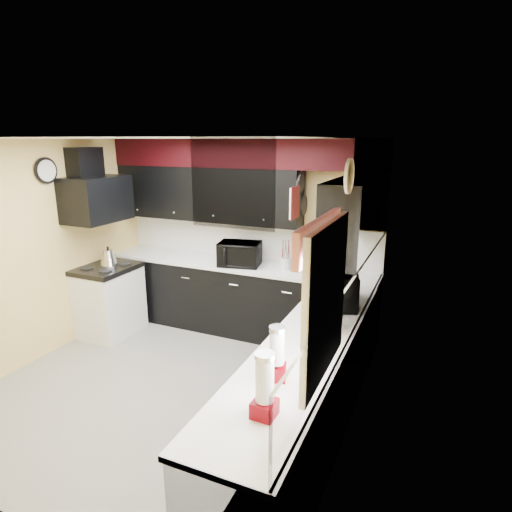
{
  "coord_description": "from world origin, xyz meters",
  "views": [
    {
      "loc": [
        2.37,
        -3.28,
        2.49
      ],
      "look_at": [
        0.63,
        0.68,
        1.31
      ],
      "focal_mm": 30.0,
      "sensor_mm": 36.0,
      "label": 1
    }
  ],
  "objects_px": {
    "microwave": "(333,287)",
    "kettle": "(109,257)",
    "toaster_oven": "(239,254)",
    "utensil_crock": "(286,264)",
    "knife_block": "(319,266)"
  },
  "relations": [
    {
      "from": "microwave",
      "to": "kettle",
      "type": "bearing_deg",
      "value": 63.81
    },
    {
      "from": "microwave",
      "to": "knife_block",
      "type": "bearing_deg",
      "value": 1.75
    },
    {
      "from": "toaster_oven",
      "to": "kettle",
      "type": "bearing_deg",
      "value": -170.97
    },
    {
      "from": "microwave",
      "to": "utensil_crock",
      "type": "bearing_deg",
      "value": 20.51
    },
    {
      "from": "toaster_oven",
      "to": "utensil_crock",
      "type": "xyz_separation_m",
      "value": [
        0.6,
        0.07,
        -0.08
      ]
    },
    {
      "from": "toaster_oven",
      "to": "utensil_crock",
      "type": "distance_m",
      "value": 0.61
    },
    {
      "from": "toaster_oven",
      "to": "kettle",
      "type": "xyz_separation_m",
      "value": [
        -1.6,
        -0.59,
        -0.07
      ]
    },
    {
      "from": "toaster_oven",
      "to": "microwave",
      "type": "relative_size",
      "value": 0.84
    },
    {
      "from": "utensil_crock",
      "to": "microwave",
      "type": "bearing_deg",
      "value": -47.54
    },
    {
      "from": "microwave",
      "to": "kettle",
      "type": "height_order",
      "value": "microwave"
    },
    {
      "from": "kettle",
      "to": "microwave",
      "type": "bearing_deg",
      "value": -4.24
    },
    {
      "from": "kettle",
      "to": "utensil_crock",
      "type": "bearing_deg",
      "value": 16.81
    },
    {
      "from": "microwave",
      "to": "kettle",
      "type": "xyz_separation_m",
      "value": [
        -3.01,
        0.22,
        -0.09
      ]
    },
    {
      "from": "toaster_oven",
      "to": "kettle",
      "type": "height_order",
      "value": "toaster_oven"
    },
    {
      "from": "toaster_oven",
      "to": "utensil_crock",
      "type": "relative_size",
      "value": 3.66
    }
  ]
}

